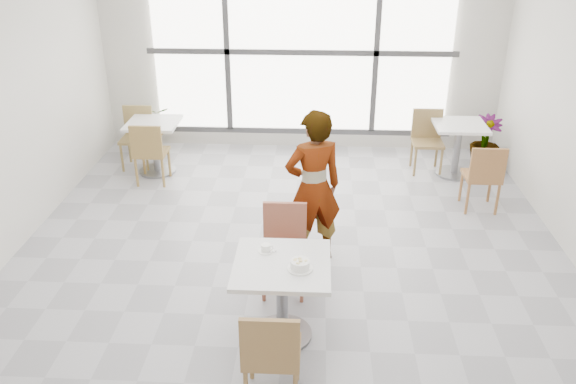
{
  "coord_description": "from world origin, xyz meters",
  "views": [
    {
      "loc": [
        0.26,
        -5.19,
        3.35
      ],
      "look_at": [
        0.0,
        -0.3,
        1.0
      ],
      "focal_mm": 36.28,
      "sensor_mm": 36.0,
      "label": 1
    }
  ],
  "objects_px": {
    "bg_table_left": "(155,140)",
    "plant_right": "(485,141)",
    "main_table": "(282,286)",
    "bg_chair_left_near": "(149,150)",
    "oatmeal_bowl": "(300,265)",
    "chair_near": "(271,352)",
    "bg_table_right": "(458,142)",
    "chair_far": "(284,242)",
    "bg_chair_left_far": "(137,133)",
    "plant_left": "(150,129)",
    "coffee_cup": "(266,248)",
    "bg_chair_right_near": "(484,174)",
    "bg_chair_right_far": "(427,136)",
    "person": "(313,188)"
  },
  "relations": [
    {
      "from": "chair_near",
      "to": "bg_chair_left_far",
      "type": "distance_m",
      "value": 5.07
    },
    {
      "from": "main_table",
      "to": "bg_chair_left_near",
      "type": "distance_m",
      "value": 3.65
    },
    {
      "from": "bg_chair_left_far",
      "to": "chair_near",
      "type": "bearing_deg",
      "value": -63.16
    },
    {
      "from": "person",
      "to": "bg_table_left",
      "type": "height_order",
      "value": "person"
    },
    {
      "from": "main_table",
      "to": "bg_chair_right_far",
      "type": "bearing_deg",
      "value": 64.28
    },
    {
      "from": "bg_chair_left_near",
      "to": "bg_chair_left_far",
      "type": "height_order",
      "value": "same"
    },
    {
      "from": "chair_near",
      "to": "person",
      "type": "xyz_separation_m",
      "value": [
        0.27,
        2.09,
        0.33
      ]
    },
    {
      "from": "bg_chair_left_near",
      "to": "bg_chair_left_far",
      "type": "distance_m",
      "value": 0.74
    },
    {
      "from": "chair_near",
      "to": "bg_chair_right_near",
      "type": "bearing_deg",
      "value": -125.26
    },
    {
      "from": "bg_table_left",
      "to": "bg_chair_left_far",
      "type": "relative_size",
      "value": 0.86
    },
    {
      "from": "bg_chair_left_near",
      "to": "bg_chair_right_near",
      "type": "bearing_deg",
      "value": 172.32
    },
    {
      "from": "plant_left",
      "to": "main_table",
      "type": "bearing_deg",
      "value": -61.74
    },
    {
      "from": "coffee_cup",
      "to": "bg_chair_left_far",
      "type": "distance_m",
      "value": 4.18
    },
    {
      "from": "bg_chair_left_near",
      "to": "bg_chair_right_near",
      "type": "xyz_separation_m",
      "value": [
        4.26,
        -0.58,
        0.0
      ]
    },
    {
      "from": "bg_chair_left_near",
      "to": "chair_far",
      "type": "bearing_deg",
      "value": 129.97
    },
    {
      "from": "oatmeal_bowl",
      "to": "bg_chair_right_far",
      "type": "relative_size",
      "value": 0.24
    },
    {
      "from": "coffee_cup",
      "to": "bg_table_right",
      "type": "relative_size",
      "value": 0.21
    },
    {
      "from": "bg_table_right",
      "to": "plant_right",
      "type": "relative_size",
      "value": 1.01
    },
    {
      "from": "bg_table_right",
      "to": "bg_chair_left_far",
      "type": "distance_m",
      "value": 4.54
    },
    {
      "from": "bg_table_left",
      "to": "plant_right",
      "type": "xyz_separation_m",
      "value": [
        4.71,
        0.51,
        -0.12
      ]
    },
    {
      "from": "main_table",
      "to": "oatmeal_bowl",
      "type": "bearing_deg",
      "value": -29.96
    },
    {
      "from": "bg_table_right",
      "to": "bg_chair_left_far",
      "type": "relative_size",
      "value": 0.86
    },
    {
      "from": "oatmeal_bowl",
      "to": "bg_chair_left_near",
      "type": "height_order",
      "value": "bg_chair_left_near"
    },
    {
      "from": "chair_far",
      "to": "coffee_cup",
      "type": "xyz_separation_m",
      "value": [
        -0.12,
        -0.59,
        0.28
      ]
    },
    {
      "from": "main_table",
      "to": "plant_left",
      "type": "distance_m",
      "value": 4.85
    },
    {
      "from": "oatmeal_bowl",
      "to": "bg_chair_right_near",
      "type": "height_order",
      "value": "bg_chair_right_near"
    },
    {
      "from": "coffee_cup",
      "to": "bg_table_right",
      "type": "xyz_separation_m",
      "value": [
        2.37,
        3.45,
        -0.29
      ]
    },
    {
      "from": "person",
      "to": "bg_chair_left_near",
      "type": "xyz_separation_m",
      "value": [
        -2.21,
        1.78,
        -0.33
      ]
    },
    {
      "from": "oatmeal_bowl",
      "to": "bg_chair_right_far",
      "type": "distance_m",
      "value": 4.23
    },
    {
      "from": "chair_near",
      "to": "bg_table_right",
      "type": "bearing_deg",
      "value": -117.0
    },
    {
      "from": "coffee_cup",
      "to": "bg_table_right",
      "type": "distance_m",
      "value": 4.19
    },
    {
      "from": "person",
      "to": "bg_table_right",
      "type": "distance_m",
      "value": 3.07
    },
    {
      "from": "chair_near",
      "to": "chair_far",
      "type": "bearing_deg",
      "value": -90.14
    },
    {
      "from": "chair_far",
      "to": "bg_chair_right_far",
      "type": "height_order",
      "value": "same"
    },
    {
      "from": "chair_near",
      "to": "main_table",
      "type": "bearing_deg",
      "value": -92.18
    },
    {
      "from": "chair_near",
      "to": "plant_right",
      "type": "xyz_separation_m",
      "value": [
        2.74,
        4.79,
        -0.13
      ]
    },
    {
      "from": "person",
      "to": "bg_table_right",
      "type": "height_order",
      "value": "person"
    },
    {
      "from": "oatmeal_bowl",
      "to": "plant_left",
      "type": "distance_m",
      "value": 5.02
    },
    {
      "from": "coffee_cup",
      "to": "bg_chair_left_far",
      "type": "relative_size",
      "value": 0.18
    },
    {
      "from": "chair_near",
      "to": "person",
      "type": "distance_m",
      "value": 2.13
    },
    {
      "from": "plant_left",
      "to": "bg_table_left",
      "type": "bearing_deg",
      "value": -69.67
    },
    {
      "from": "main_table",
      "to": "oatmeal_bowl",
      "type": "xyz_separation_m",
      "value": [
        0.15,
        -0.09,
        0.27
      ]
    },
    {
      "from": "person",
      "to": "bg_chair_right_far",
      "type": "relative_size",
      "value": 1.9
    },
    {
      "from": "chair_far",
      "to": "plant_left",
      "type": "relative_size",
      "value": 1.17
    },
    {
      "from": "bg_chair_left_far",
      "to": "bg_chair_right_near",
      "type": "xyz_separation_m",
      "value": [
        4.62,
        -1.23,
        0.0
      ]
    },
    {
      "from": "plant_left",
      "to": "oatmeal_bowl",
      "type": "bearing_deg",
      "value": -60.68
    },
    {
      "from": "main_table",
      "to": "bg_chair_left_far",
      "type": "distance_m",
      "value": 4.39
    },
    {
      "from": "plant_right",
      "to": "bg_chair_left_near",
      "type": "bearing_deg",
      "value": -168.82
    },
    {
      "from": "oatmeal_bowl",
      "to": "chair_near",
      "type": "bearing_deg",
      "value": -104.46
    },
    {
      "from": "coffee_cup",
      "to": "bg_table_left",
      "type": "relative_size",
      "value": 0.21
    }
  ]
}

